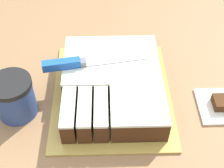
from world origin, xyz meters
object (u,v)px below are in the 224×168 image
at_px(coffee_cup, 14,97).
at_px(cake_board, 112,93).
at_px(cake, 113,83).
at_px(knife, 72,64).
at_px(brownie, 222,102).

bearing_deg(coffee_cup, cake_board, 12.33).
relative_size(cake, knife, 1.15).
xyz_separation_m(cake, knife, (-0.10, 0.03, 0.04)).
bearing_deg(coffee_cup, knife, 32.20).
height_order(coffee_cup, brownie, coffee_cup).
bearing_deg(knife, brownie, -22.04).
relative_size(cake_board, brownie, 8.17).
bearing_deg(brownie, coffee_cup, -179.88).
xyz_separation_m(coffee_cup, brownie, (0.50, 0.00, -0.04)).
xyz_separation_m(knife, coffee_cup, (-0.13, -0.08, -0.03)).
relative_size(knife, brownie, 6.02).
height_order(cake_board, coffee_cup, coffee_cup).
distance_m(cake_board, knife, 0.13).
height_order(cake_board, cake, cake).
bearing_deg(cake_board, coffee_cup, -167.67).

